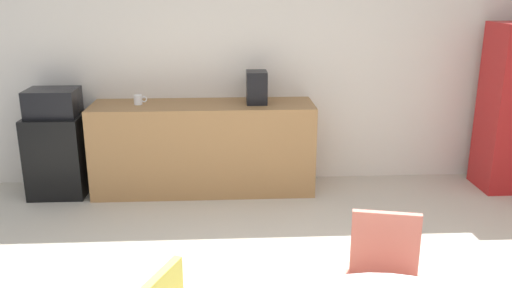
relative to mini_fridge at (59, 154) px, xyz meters
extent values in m
cube|color=silver|center=(2.03, 0.35, 0.90)|extent=(6.00, 0.10, 2.60)
cube|color=#9E7042|center=(1.45, 0.00, 0.05)|extent=(2.20, 0.60, 0.90)
cube|color=black|center=(0.00, 0.00, 0.00)|extent=(0.54, 0.54, 0.80)
cube|color=black|center=(0.00, 0.00, 0.53)|extent=(0.48, 0.38, 0.26)
cube|color=#DB7260|center=(2.56, -2.51, 0.24)|extent=(0.38, 0.12, 0.38)
cylinder|color=white|center=(0.82, 0.01, 0.55)|extent=(0.08, 0.08, 0.09)
torus|color=white|center=(0.88, 0.01, 0.55)|extent=(0.06, 0.01, 0.06)
cube|color=black|center=(1.98, 0.00, 0.66)|extent=(0.20, 0.24, 0.32)
camera|label=1|loc=(1.69, -5.16, 1.63)|focal=37.39mm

